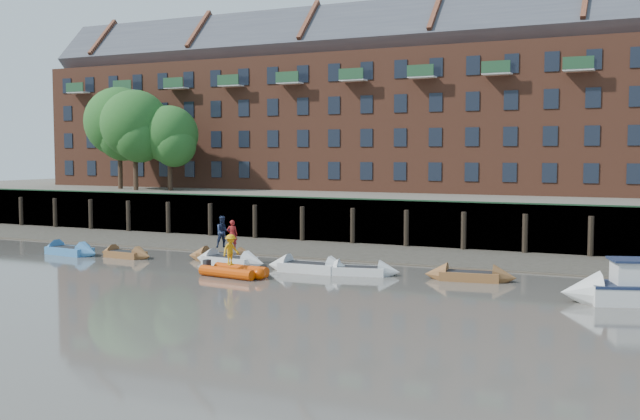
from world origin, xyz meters
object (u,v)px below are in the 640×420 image
Objects in this scene: person_rower_b at (223,232)px; rowboat_4 at (309,267)px; rowboat_0 at (69,251)px; person_rib_crew at (231,250)px; rowboat_6 at (470,276)px; rowboat_1 at (125,254)px; rowboat_3 at (229,261)px; rowboat_2 at (223,257)px; person_rower_a at (232,235)px; rowboat_5 at (359,271)px; motor_launch at (623,289)px; rib_tender at (236,271)px.

rowboat_4 is at bearing -52.51° from person_rower_b.
person_rib_crew is (13.91, -2.90, 1.17)m from rowboat_0.
person_rib_crew is (-3.07, -3.09, 1.16)m from rowboat_4.
rowboat_4 is at bearing 178.99° from rowboat_6.
person_rower_b is at bearing 174.13° from rowboat_6.
rowboat_0 reaches higher than rowboat_1.
rowboat_1 is 0.85× the size of rowboat_3.
rowboat_2 is 6.00m from person_rib_crew.
rowboat_4 reaches higher than rowboat_6.
person_rower_a is 0.83m from person_rower_b.
rowboat_2 is 9.53m from rowboat_5.
rowboat_3 is 1.03× the size of rowboat_6.
person_rib_crew is (-11.73, -4.07, 1.18)m from rowboat_6.
rowboat_3 is at bearing -50.86° from rowboat_2.
rowboat_0 is at bearing -21.62° from motor_launch.
rowboat_3 is 4.29m from person_rib_crew.
person_rower_b is at bearing 51.49° from person_rib_crew.
rowboat_2 is 0.94× the size of rowboat_4.
rowboat_3 is 5.33m from rowboat_4.
rowboat_2 is at bearing 165.19° from rowboat_4.
rib_tender is at bearing -12.81° from rowboat_1.
person_rib_crew is (-0.30, -0.03, 1.14)m from rib_tender.
rowboat_5 is 13.42m from motor_launch.
rowboat_2 is 1.03× the size of rowboat_5.
rowboat_2 is at bearing 159.83° from rowboat_5.
rowboat_4 reaches higher than rowboat_0.
motor_launch is at bearing 0.95° from rowboat_1.
person_rower_b reaches higher than rib_tender.
person_rower_a reaches higher than rowboat_0.
rowboat_0 is at bearing 175.17° from rowboat_6.
rowboat_1 is 1.09× the size of rib_tender.
rowboat_2 is (6.27, 1.37, 0.03)m from rowboat_1.
rowboat_0 is at bearing 179.73° from rowboat_4.
rowboat_4 is at bearing 56.53° from rib_tender.
rowboat_3 is at bearing 167.32° from rowboat_5.
rowboat_1 is 7.52m from rowboat_3.
rowboat_2 is 22.95m from motor_launch.
rib_tender is 2.03× the size of person_rower_b.
rowboat_3 is at bearing -24.81° from motor_launch.
rowboat_5 is 8.10m from person_rower_a.
motor_launch is (7.41, -2.99, 0.40)m from rowboat_6.
rowboat_0 reaches higher than rowboat_5.
rowboat_6 is at bearing 7.35° from rowboat_1.
rowboat_0 is 33.10m from motor_launch.
person_rower_a is (-13.75, -0.66, 1.55)m from rowboat_6.
rowboat_6 is at bearing -8.23° from rowboat_2.
motor_launch is 3.90× the size of person_rib_crew.
person_rib_crew reaches higher than rowboat_6.
person_rower_a reaches higher than rowboat_6.
motor_launch is 21.32m from person_rower_a.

